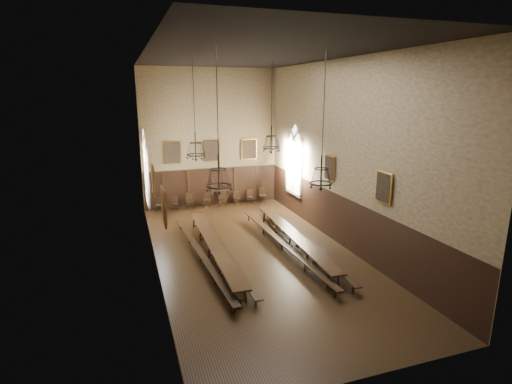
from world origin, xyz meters
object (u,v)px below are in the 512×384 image
chair_1 (175,206)px  chandelier_front_right (321,175)px  bench_left_outer (200,255)px  chandelier_back_right (271,142)px  table_right (294,241)px  chandelier_back_left (196,149)px  bench_left_inner (222,250)px  chair_0 (159,208)px  bench_right_inner (282,245)px  chair_7 (263,198)px  chair_2 (190,204)px  chair_4 (222,201)px  bench_right_outer (303,241)px  chair_3 (207,203)px  chandelier_front_left (219,178)px  table_left (214,249)px  chair_5 (237,201)px  chair_6 (250,199)px

chair_1 → chandelier_front_right: (4.41, -11.49, 4.00)m
chair_1 → bench_left_outer: bearing=-75.3°
chandelier_back_right → chandelier_front_right: (-0.10, -5.81, -0.62)m
table_right → chandelier_back_left: 6.62m
bench_left_inner → chair_0: chair_0 is taller
bench_right_inner → chair_7: size_ratio=10.50×
chair_2 → chandelier_back_left: (-0.53, -5.88, 4.43)m
table_right → chair_4: size_ratio=9.26×
bench_right_outer → chair_7: size_ratio=10.59×
bench_left_inner → chair_0: bearing=104.3°
chandelier_back_right → chandelier_front_right: same height
chair_3 → chandelier_front_left: chandelier_front_left is taller
table_left → chair_5: bearing=67.2°
table_left → chair_1: 8.38m
table_right → chair_0: size_ratio=10.40×
bench_left_inner → chair_6: size_ratio=11.32×
bench_right_outer → bench_left_inner: bearing=177.5°
chair_2 → chair_4: chair_2 is taller
chair_0 → chandelier_back_left: bearing=-61.9°
chair_7 → chandelier_back_left: 9.21m
table_left → chandelier_front_left: 5.16m
chair_4 → bench_left_outer: bearing=-104.3°
bench_left_inner → chandelier_back_left: 5.14m
bench_left_inner → chair_2: chair_2 is taller
chair_5 → chair_6: size_ratio=0.97×
chandelier_front_left → chandelier_back_left: bearing=88.1°
table_right → chair_7: 8.59m
table_right → chair_1: chair_1 is taller
chair_4 → chandelier_front_left: chandelier_front_left is taller
chair_1 → chair_6: chair_6 is taller
chair_2 → chandelier_back_left: bearing=-98.8°
bench_left_outer → bench_right_outer: bearing=1.1°
bench_right_inner → chair_4: (-0.83, 8.58, 0.00)m
chair_2 → chandelier_front_left: size_ratio=0.20×
chair_0 → chandelier_back_right: (5.54, -5.60, 4.61)m
chair_2 → chair_0: bearing=179.6°
chair_3 → chair_7: chair_3 is taller
chair_6 → chandelier_back_left: (-4.66, -5.88, 4.47)m
chair_0 → chandelier_front_right: size_ratio=0.17×
chandelier_back_left → chair_1: bearing=94.5°
table_left → table_right: size_ratio=1.05×
bench_right_outer → chair_5: size_ratio=12.02×
table_right → chair_5: (-0.47, 8.47, -0.10)m
bench_left_inner → chair_7: bearing=59.2°
bench_left_outer → chair_5: 9.55m
chair_5 → chandelier_back_left: 8.23m
chair_6 → chair_0: bearing=-160.0°
chair_4 → chandelier_back_left: (-2.69, -5.81, 4.44)m
chair_5 → chair_6: chair_6 is taller
table_left → chair_7: size_ratio=9.78×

